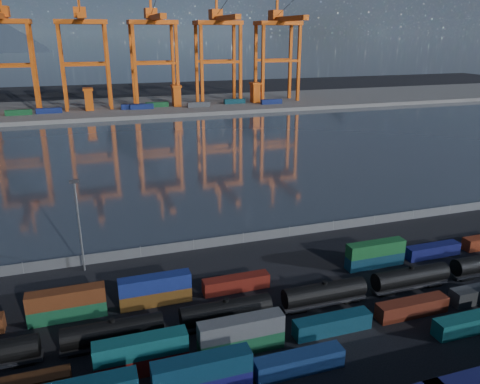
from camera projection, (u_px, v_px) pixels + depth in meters
name	position (u px, v px, depth m)	size (l,w,h in m)	color
ground	(305.00, 321.00, 67.39)	(700.00, 700.00, 0.00)	black
harbor_water	(172.00, 153.00, 161.79)	(700.00, 700.00, 0.00)	#2A333D
far_quay	(137.00, 107.00, 255.87)	(700.00, 70.00, 2.00)	#514F4C
container_row_south	(325.00, 351.00, 57.86)	(138.90, 2.32, 4.95)	#44464A
container_row_mid	(218.00, 344.00, 59.60)	(127.92, 2.29, 4.89)	#444649
container_row_north	(248.00, 278.00, 75.65)	(139.38, 2.21, 4.71)	#121159
tanker_string	(324.00, 293.00, 70.63)	(137.55, 2.91, 4.17)	black
waterfront_fence	(243.00, 238.00, 92.24)	(160.12, 0.12, 2.20)	#595B5E
yard_light_mast	(79.00, 221.00, 78.89)	(1.60, 0.40, 16.60)	slate
gantry_cranes	(118.00, 33.00, 235.20)	(199.78, 47.57, 64.42)	#C1490D
quay_containers	(118.00, 107.00, 238.80)	(172.58, 10.99, 2.60)	navy
straddle_carriers	(134.00, 97.00, 243.94)	(140.00, 7.00, 11.10)	#C1490D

